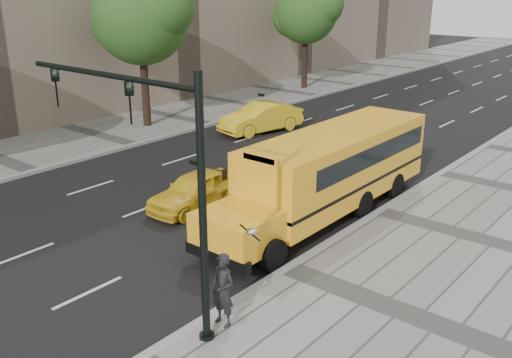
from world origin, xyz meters
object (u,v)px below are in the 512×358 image
Objects in this scene: taxi_far at (261,118)px; traffic_signal at (157,166)px; taxi_near at (195,190)px; tree_b at (142,16)px; pedestrian at (223,290)px; tree_c at (307,11)px; school_bus at (333,166)px.

taxi_far is 0.77× the size of traffic_signal.
taxi_near is at bearing -50.28° from taxi_far.
taxi_far is (5.55, 3.44, -5.43)m from tree_b.
taxi_far is at bearing 127.33° from pedestrian.
traffic_signal is (15.60, -28.34, -1.74)m from tree_c.
tree_b is 20.20m from traffic_signal.
tree_b is at bearing 145.97° from taxi_near.
school_bus is 5.16m from taxi_near.
tree_c is 1.66× the size of taxi_far.
taxi_near is 0.63× the size of traffic_signal.
taxi_far is at bearing -65.58° from tree_c.
pedestrian is 3.36m from traffic_signal.
school_bus is 8.29m from pedestrian.
pedestrian is 0.29× the size of traffic_signal.
tree_c is at bearing 122.41° from pedestrian.
traffic_signal is (4.84, -5.81, 3.41)m from taxi_near.
traffic_signal is (0.69, -8.67, 2.33)m from school_bus.
taxi_far is 2.63× the size of pedestrian.
pedestrian is at bearing -58.55° from tree_c.
school_bus is 2.36× the size of taxi_far.
tree_b is 1.80× the size of taxi_far.
traffic_signal reaches higher than taxi_far.
taxi_near is 8.04m from pedestrian.
pedestrian is at bearing -40.73° from taxi_far.
tree_c is 4.36× the size of pedestrian.
pedestrian is (11.37, -15.44, 0.27)m from taxi_far.
traffic_signal is at bearing -45.15° from taxi_far.
tree_c is 32.79m from pedestrian.
school_bus is at bearing -52.83° from tree_c.
tree_b is 4.73× the size of pedestrian.
traffic_signal is at bearing -51.75° from taxi_near.
taxi_near is (10.76, -22.53, -5.14)m from tree_c.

